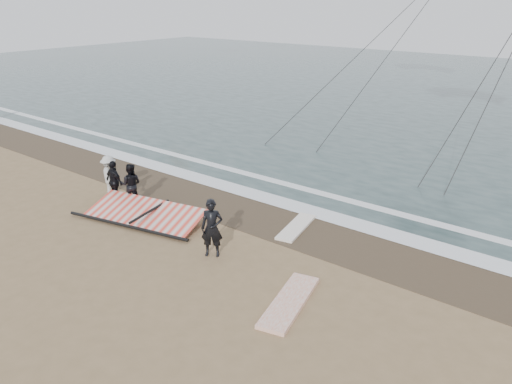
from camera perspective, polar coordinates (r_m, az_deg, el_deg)
ground at (r=14.34m, az=-8.90°, el=-9.07°), size 120.00×120.00×0.00m
sea at (r=42.89m, az=25.36°, el=9.86°), size 120.00×54.00×0.02m
wet_sand at (r=17.32m, az=1.91°, el=-3.13°), size 120.00×2.80×0.01m
foam_near at (r=18.37m, az=4.49°, el=-1.62°), size 120.00×0.90×0.01m
foam_far at (r=19.71m, az=7.23°, el=-0.07°), size 120.00×0.45×0.01m
man_main at (r=14.69m, az=-5.06°, el=-4.13°), size 0.78×0.71×1.79m
board_white at (r=12.90m, az=3.85°, el=-12.40°), size 1.32×2.72×0.10m
board_cream at (r=16.71m, az=4.63°, el=-4.02°), size 1.01×2.28×0.09m
trio_cluster at (r=19.36m, az=-15.55°, el=1.32°), size 2.48×1.05×1.61m
sail_rig at (r=17.66m, az=-12.42°, el=-2.47°), size 4.78×2.57×0.52m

